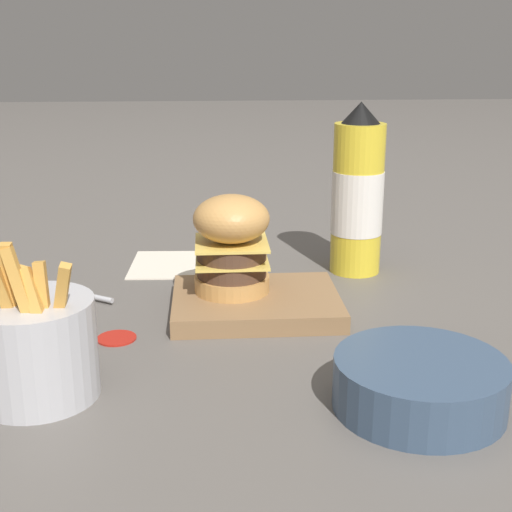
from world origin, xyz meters
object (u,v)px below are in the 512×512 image
Objects in this scene: fries_basket at (35,347)px; side_bowl at (420,382)px; serving_board at (256,303)px; spoon at (35,284)px; ketchup_bottle at (357,196)px; burger at (232,243)px.

fries_basket reaches higher than side_bowl.
spoon is (-0.29, 0.11, -0.01)m from serving_board.
side_bowl is 0.96× the size of spoon.
serving_board is 0.31m from spoon.
ketchup_bottle reaches higher than side_bowl.
serving_board is 1.24× the size of spoon.
fries_basket is 0.36m from side_bowl.
fries_basket is at bearing -137.82° from serving_board.
side_bowl is at bearing -61.97° from serving_board.
burger is 0.74× the size of spoon.
ketchup_bottle is at bearing -142.06° from spoon.
spoon is at bearing 160.23° from serving_board.
side_bowl is (0.13, -0.25, 0.01)m from serving_board.
ketchup_bottle is 0.46m from spoon.
burger is 0.79× the size of fries_basket.
side_bowl is at bearing -58.71° from burger.
side_bowl reaches higher than spoon.
spoon is (-0.07, 0.31, -0.04)m from fries_basket.
ketchup_bottle is 1.53× the size of side_bowl.
burger reaches higher than side_bowl.
serving_board is 0.28m from side_bowl.
spoon is at bearing -174.36° from ketchup_bottle.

